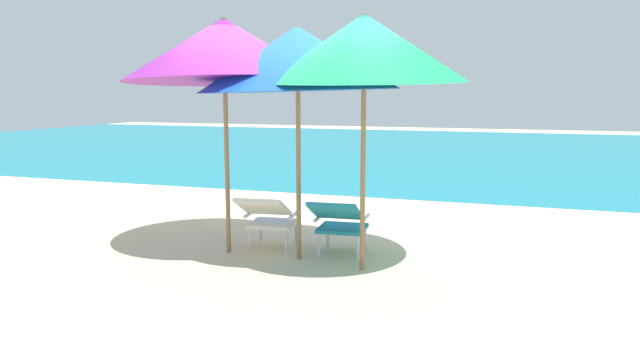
{
  "coord_description": "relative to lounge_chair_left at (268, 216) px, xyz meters",
  "views": [
    {
      "loc": [
        2.25,
        -6.25,
        1.8
      ],
      "look_at": [
        0.0,
        0.39,
        0.75
      ],
      "focal_mm": 33.11,
      "sensor_mm": 36.0,
      "label": 1
    }
  ],
  "objects": [
    {
      "name": "ground_plane",
      "position": [
        0.4,
        4.24,
        -0.4
      ],
      "size": [
        40.0,
        40.0,
        0.0
      ],
      "primitive_type": "plane",
      "color": "beige"
    },
    {
      "name": "lounge_chair_right",
      "position": [
        0.83,
        0.03,
        0.0
      ],
      "size": [
        0.6,
        0.91,
        0.68
      ],
      "color": "teal",
      "rests_on": "ground_plane"
    },
    {
      "name": "beach_umbrella_center",
      "position": [
        0.44,
        -0.19,
        1.74
      ],
      "size": [
        2.5,
        2.49,
        2.5
      ],
      "color": "olive",
      "rests_on": "ground_plane"
    },
    {
      "name": "beach_umbrella_left",
      "position": [
        -0.41,
        -0.19,
        1.85
      ],
      "size": [
        3.12,
        3.12,
        2.64
      ],
      "color": "olive",
      "rests_on": "ground_plane"
    },
    {
      "name": "ocean_band",
      "position": [
        0.4,
        12.73,
        -0.4
      ],
      "size": [
        40.0,
        18.0,
        0.01
      ],
      "primitive_type": "cube",
      "color": "teal",
      "rests_on": "ground_plane"
    },
    {
      "name": "lounge_chair_left",
      "position": [
        0.0,
        0.0,
        0.0
      ],
      "size": [
        0.63,
        0.93,
        0.68
      ],
      "color": "silver",
      "rests_on": "ground_plane"
    },
    {
      "name": "beach_umbrella_right",
      "position": [
        1.19,
        -0.35,
        1.81
      ],
      "size": [
        2.08,
        2.1,
        2.58
      ],
      "color": "olive",
      "rests_on": "ground_plane"
    }
  ]
}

